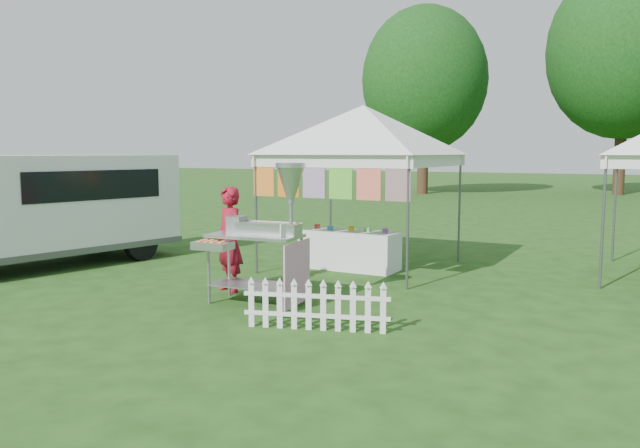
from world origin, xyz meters
The scene contains 9 objects.
ground centered at (0.00, 0.00, 0.00)m, with size 120.00×120.00×0.00m, color #214112.
canopy_main centered at (0.00, 3.49, 2.99)m, with size 4.24×4.24×3.45m.
tree_left centered at (-6.00, 24.00, 5.83)m, with size 6.40×6.40×9.53m.
tree_mid centered at (3.00, 28.00, 7.14)m, with size 7.60×7.60×11.52m.
donut_cart centered at (0.06, 0.21, 1.18)m, with size 1.43×1.11×2.00m.
vendor centered at (-0.94, 0.65, 0.81)m, with size 0.59×0.39×1.62m, color maroon.
cargo_van centered at (-5.35, 0.82, 1.12)m, with size 2.96×5.31×2.09m.
picket_fence centered at (1.26, -0.58, 0.29)m, with size 1.72×0.57×0.56m.
display_table centered at (-0.13, 3.21, 0.35)m, with size 1.80×0.70×0.71m, color white.
Camera 1 is at (4.82, -7.01, 2.14)m, focal length 35.00 mm.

